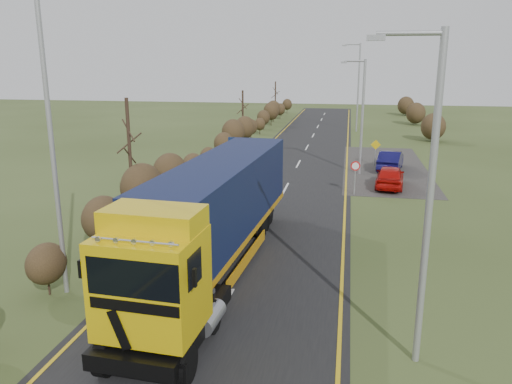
{
  "coord_description": "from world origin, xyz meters",
  "views": [
    {
      "loc": [
        3.66,
        -17.94,
        7.6
      ],
      "look_at": [
        -0.1,
        2.46,
        2.23
      ],
      "focal_mm": 35.0,
      "sensor_mm": 36.0,
      "label": 1
    }
  ],
  "objects_px": {
    "car_blue_sedan": "(390,161)",
    "streetlight_near": "(426,191)",
    "speed_sign": "(355,172)",
    "car_red_hatchback": "(390,177)",
    "lorry": "(214,212)"
  },
  "relations": [
    {
      "from": "lorry",
      "to": "streetlight_near",
      "type": "relative_size",
      "value": 1.78
    },
    {
      "from": "streetlight_near",
      "to": "car_red_hatchback",
      "type": "bearing_deg",
      "value": 87.63
    },
    {
      "from": "lorry",
      "to": "car_red_hatchback",
      "type": "distance_m",
      "value": 16.5
    },
    {
      "from": "car_blue_sedan",
      "to": "streetlight_near",
      "type": "bearing_deg",
      "value": 97.41
    },
    {
      "from": "lorry",
      "to": "car_red_hatchback",
      "type": "relative_size",
      "value": 3.61
    },
    {
      "from": "car_blue_sedan",
      "to": "car_red_hatchback",
      "type": "bearing_deg",
      "value": 95.7
    },
    {
      "from": "car_blue_sedan",
      "to": "speed_sign",
      "type": "xyz_separation_m",
      "value": [
        -2.63,
        -7.63,
        0.68
      ]
    },
    {
      "from": "lorry",
      "to": "car_red_hatchback",
      "type": "xyz_separation_m",
      "value": [
        7.39,
        14.66,
        -1.64
      ]
    },
    {
      "from": "car_red_hatchback",
      "to": "lorry",
      "type": "bearing_deg",
      "value": 69.48
    },
    {
      "from": "car_red_hatchback",
      "to": "streetlight_near",
      "type": "xyz_separation_m",
      "value": [
        -0.8,
        -19.32,
        3.9
      ]
    },
    {
      "from": "car_red_hatchback",
      "to": "streetlight_near",
      "type": "distance_m",
      "value": 19.72
    },
    {
      "from": "car_red_hatchback",
      "to": "car_blue_sedan",
      "type": "relative_size",
      "value": 0.95
    },
    {
      "from": "car_blue_sedan",
      "to": "streetlight_near",
      "type": "relative_size",
      "value": 0.52
    },
    {
      "from": "car_red_hatchback",
      "to": "car_blue_sedan",
      "type": "xyz_separation_m",
      "value": [
        0.43,
        5.42,
        0.01
      ]
    },
    {
      "from": "car_red_hatchback",
      "to": "car_blue_sedan",
      "type": "height_order",
      "value": "car_blue_sedan"
    }
  ]
}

